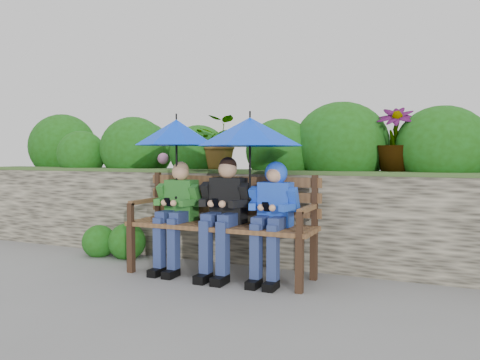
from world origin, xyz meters
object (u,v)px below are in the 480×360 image
at_px(park_bench, 223,217).
at_px(boy_middle, 224,209).
at_px(umbrella_left, 176,133).
at_px(boy_right, 272,209).
at_px(boy_left, 177,209).
at_px(umbrella_right, 250,132).

bearing_deg(park_bench, boy_middle, -60.91).
relative_size(park_bench, umbrella_left, 2.16).
height_order(boy_middle, boy_right, boy_middle).
relative_size(park_bench, boy_right, 1.68).
bearing_deg(boy_right, park_bench, 172.22).
distance_m(boy_left, boy_right, 1.04).
height_order(umbrella_left, umbrella_right, umbrella_left).
bearing_deg(umbrella_right, boy_left, -178.69).
relative_size(boy_left, umbrella_right, 1.09).
height_order(boy_left, boy_middle, boy_middle).
bearing_deg(umbrella_left, umbrella_right, -0.34).
xyz_separation_m(boy_middle, umbrella_left, (-0.55, 0.03, 0.76)).
height_order(boy_middle, umbrella_left, umbrella_left).
bearing_deg(boy_middle, boy_left, 179.48).
distance_m(boy_left, boy_middle, 0.54).
bearing_deg(umbrella_right, park_bench, 167.77).
xyz_separation_m(boy_left, boy_right, (1.04, 0.01, 0.04)).
relative_size(umbrella_left, umbrella_right, 0.86).
bearing_deg(umbrella_right, boy_right, -1.59).
xyz_separation_m(park_bench, boy_left, (-0.49, -0.09, 0.08)).
distance_m(park_bench, umbrella_left, 0.99).
distance_m(park_bench, boy_left, 0.50).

